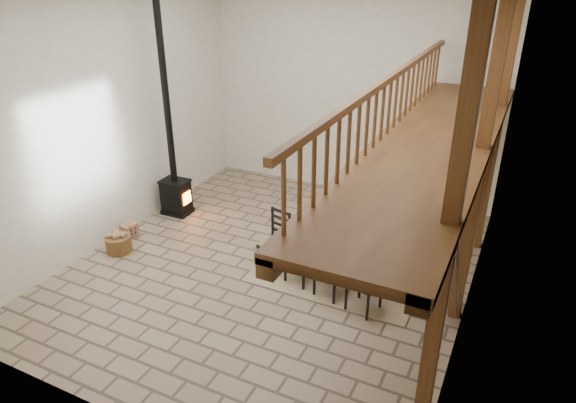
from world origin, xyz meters
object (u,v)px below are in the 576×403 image
at_px(dining_table, 341,250).
at_px(wood_stove, 173,167).
at_px(log_stack, 129,230).
at_px(log_basket, 119,243).

xyz_separation_m(dining_table, wood_stove, (-4.20, 0.58, 0.72)).
bearing_deg(wood_stove, log_stack, -101.78).
distance_m(wood_stove, log_basket, 2.13).
xyz_separation_m(log_basket, log_stack, (-0.24, 0.57, -0.03)).
height_order(wood_stove, log_basket, wood_stove).
xyz_separation_m(wood_stove, log_basket, (0.00, -1.90, -0.95)).
distance_m(log_basket, log_stack, 0.62).
bearing_deg(log_basket, wood_stove, 90.12).
height_order(dining_table, wood_stove, wood_stove).
relative_size(dining_table, wood_stove, 0.53).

